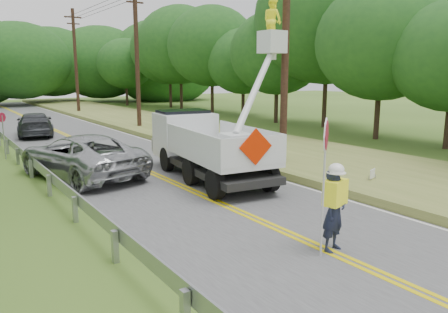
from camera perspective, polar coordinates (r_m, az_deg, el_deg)
ground at (r=9.01m, az=22.82°, el=-15.53°), size 140.00×140.00×0.00m
road at (r=19.89m, az=-13.04°, el=-0.61°), size 7.20×96.00×0.03m
guardrail at (r=19.65m, az=-25.06°, el=0.11°), size 0.18×48.00×0.77m
utility_poles at (r=24.41m, az=-4.94°, el=14.12°), size 1.60×43.30×10.00m
tall_grass_verge at (r=23.31m, az=3.42°, el=1.67°), size 7.00×96.00×0.30m
treeline_right at (r=37.05m, az=4.11°, el=14.89°), size 12.29×54.92×12.36m
treeline_horizon at (r=60.92m, az=-25.89°, el=11.35°), size 57.92×14.77×12.67m
flagger at (r=9.72m, az=14.44°, el=-6.17°), size 1.13×0.60×2.99m
bucket_truck at (r=16.81m, az=-2.55°, el=2.86°), size 4.86×7.08×6.71m
suv_silver at (r=17.12m, az=-18.46°, el=0.09°), size 3.96×6.35×1.64m
suv_darkgrey at (r=29.77m, az=-23.82°, el=3.94°), size 2.87×5.32×1.47m
stop_sign_permanent at (r=22.10m, az=-27.29°, el=3.25°), size 0.37×0.32×2.17m
yard_sign at (r=15.68m, az=19.12°, el=-2.27°), size 0.44×0.18×0.66m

